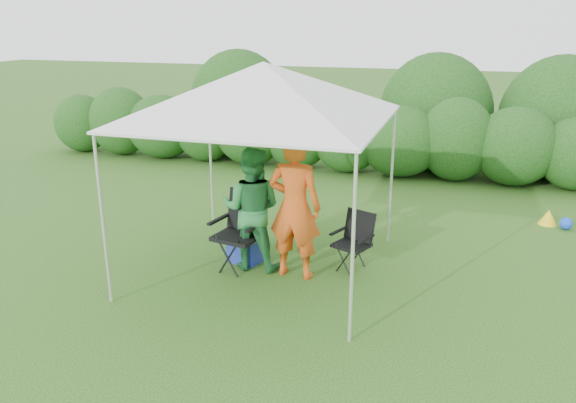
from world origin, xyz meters
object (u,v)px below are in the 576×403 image
(chair_left, at_px, (241,225))
(man, at_px, (295,207))
(chair_right, at_px, (355,237))
(cooler, at_px, (245,249))
(canopy, at_px, (264,91))
(woman, at_px, (252,209))

(chair_left, distance_m, man, 0.88)
(chair_right, bearing_deg, cooler, -147.25)
(chair_right, bearing_deg, man, -123.38)
(chair_right, relative_size, cooler, 1.51)
(chair_right, bearing_deg, canopy, -138.82)
(chair_left, bearing_deg, woman, 16.85)
(canopy, xyz_separation_m, chair_left, (-0.35, -0.02, -1.86))
(chair_right, distance_m, chair_left, 1.58)
(chair_right, distance_m, woman, 1.48)
(chair_right, height_order, chair_left, chair_left)
(woman, bearing_deg, cooler, -39.70)
(chair_right, relative_size, man, 0.41)
(chair_right, xyz_separation_m, man, (-0.73, -0.50, 0.52))
(canopy, height_order, chair_left, canopy)
(man, relative_size, cooler, 3.66)
(canopy, height_order, cooler, canopy)
(canopy, xyz_separation_m, woman, (-0.19, -0.00, -1.60))
(chair_left, height_order, cooler, chair_left)
(cooler, bearing_deg, canopy, -2.30)
(canopy, relative_size, chair_left, 2.89)
(chair_right, distance_m, cooler, 1.58)
(canopy, relative_size, woman, 1.80)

